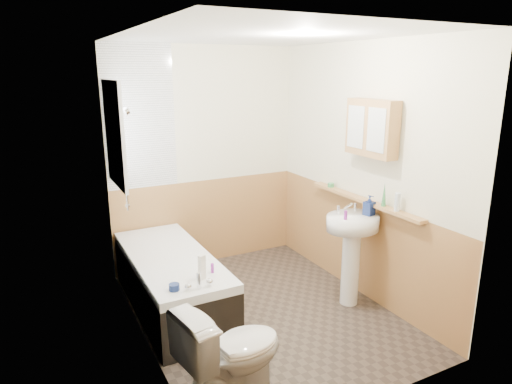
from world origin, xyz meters
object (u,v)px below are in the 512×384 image
(bathtub, at_px, (172,280))
(pine_shelf, at_px, (363,200))
(sink, at_px, (352,241))
(medicine_cabinet, at_px, (372,128))
(toilet, at_px, (232,354))

(bathtub, bearing_deg, pine_shelf, -18.99)
(sink, bearing_deg, pine_shelf, 23.91)
(bathtub, bearing_deg, medicine_cabinet, -21.88)
(toilet, relative_size, sink, 0.74)
(sink, relative_size, medicine_cabinet, 1.78)
(pine_shelf, bearing_deg, toilet, -154.92)
(toilet, height_order, pine_shelf, pine_shelf)
(bathtub, xyz_separation_m, medicine_cabinet, (1.74, -0.70, 1.43))
(sink, distance_m, medicine_cabinet, 1.08)
(bathtub, bearing_deg, toilet, -91.18)
(bathtub, relative_size, pine_shelf, 1.13)
(pine_shelf, height_order, medicine_cabinet, medicine_cabinet)
(bathtub, distance_m, sink, 1.77)
(sink, bearing_deg, bathtub, 150.12)
(medicine_cabinet, bearing_deg, sink, -173.15)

